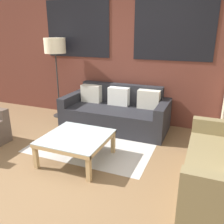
{
  "coord_description": "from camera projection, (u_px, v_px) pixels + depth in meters",
  "views": [
    {
      "loc": [
        1.6,
        -2.01,
        1.74
      ],
      "look_at": [
        0.28,
        1.24,
        0.55
      ],
      "focal_mm": 38.0,
      "sensor_mm": 36.0,
      "label": 1
    }
  ],
  "objects": [
    {
      "name": "coffee_table",
      "position": [
        76.0,
        140.0,
        3.3
      ],
      "size": [
        0.86,
        0.86,
        0.37
      ],
      "color": "silver",
      "rests_on": "ground_plane"
    },
    {
      "name": "couch_dark",
      "position": [
        116.0,
        113.0,
        4.49
      ],
      "size": [
        1.95,
        0.88,
        0.78
      ],
      "color": "#232328",
      "rests_on": "ground_plane"
    },
    {
      "name": "wall_back_brick",
      "position": [
        122.0,
        50.0,
        4.58
      ],
      "size": [
        8.4,
        0.09,
        2.8
      ],
      "color": "brown",
      "rests_on": "ground_plane"
    },
    {
      "name": "ground_plane",
      "position": [
        53.0,
        182.0,
        2.9
      ],
      "size": [
        16.0,
        16.0,
        0.0
      ],
      "primitive_type": "plane",
      "color": "brown"
    },
    {
      "name": "rug",
      "position": [
        96.0,
        142.0,
        3.93
      ],
      "size": [
        1.92,
        1.5,
        0.0
      ],
      "color": "#BCB7B2",
      "rests_on": "ground_plane"
    },
    {
      "name": "floor_lamp",
      "position": [
        55.0,
        48.0,
        4.73
      ],
      "size": [
        0.43,
        0.43,
        1.63
      ],
      "color": "#2D2D2D",
      "rests_on": "ground_plane"
    }
  ]
}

